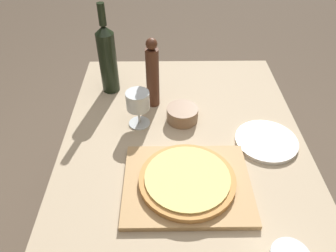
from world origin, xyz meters
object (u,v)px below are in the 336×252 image
object	(u,v)px
wine_bottle	(107,58)
pepper_mill	(153,75)
pizza	(187,179)
small_bowl	(181,114)
wine_glass	(138,102)

from	to	relation	value
wine_bottle	pepper_mill	xyz separation A→B (m)	(0.18, -0.10, -0.01)
pizza	small_bowl	xyz separation A→B (m)	(-0.00, 0.32, -0.00)
pepper_mill	small_bowl	size ratio (longest dim) A/B	2.39
small_bowl	wine_glass	bearing A→B (deg)	-171.81
pizza	wine_glass	world-z (taller)	wine_glass
wine_bottle	wine_glass	xyz separation A→B (m)	(0.13, -0.23, -0.05)
wine_bottle	wine_glass	size ratio (longest dim) A/B	2.64
small_bowl	wine_bottle	bearing A→B (deg)	144.22
pepper_mill	small_bowl	xyz separation A→B (m)	(0.11, -0.10, -0.11)
pizza	wine_glass	size ratio (longest dim) A/B	2.09
wine_bottle	wine_glass	bearing A→B (deg)	-60.32
wine_bottle	wine_glass	distance (m)	0.27
wine_bottle	small_bowl	size ratio (longest dim) A/B	3.13
small_bowl	pizza	bearing A→B (deg)	-89.18
pepper_mill	wine_glass	xyz separation A→B (m)	(-0.05, -0.13, -0.04)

